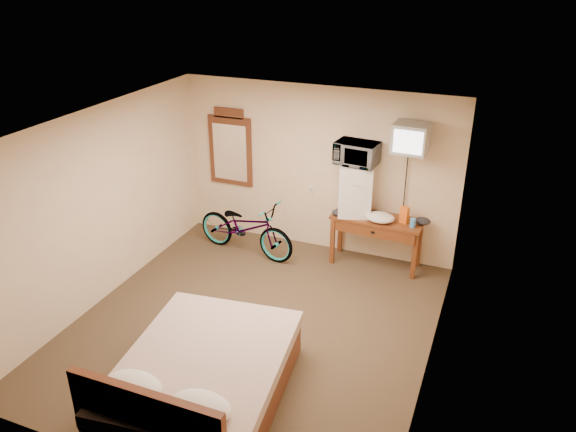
% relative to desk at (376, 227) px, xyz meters
% --- Properties ---
extents(room, '(4.60, 4.64, 2.50)m').
position_rel_desk_xyz_m(room, '(-1.01, -2.00, 0.63)').
color(room, '#3E311F').
rests_on(room, ground).
extents(desk, '(1.31, 0.55, 0.75)m').
position_rel_desk_xyz_m(desk, '(0.00, 0.00, 0.00)').
color(desk, brown).
rests_on(desk, floor).
extents(mini_fridge, '(0.57, 0.56, 0.75)m').
position_rel_desk_xyz_m(mini_fridge, '(-0.36, 0.06, 0.50)').
color(mini_fridge, white).
rests_on(mini_fridge, desk).
extents(microwave, '(0.62, 0.45, 0.32)m').
position_rel_desk_xyz_m(microwave, '(-0.36, 0.06, 1.03)').
color(microwave, white).
rests_on(microwave, mini_fridge).
extents(snack_bag, '(0.14, 0.11, 0.24)m').
position_rel_desk_xyz_m(snack_bag, '(0.37, 0.02, 0.25)').
color(snack_bag, orange).
rests_on(snack_bag, desk).
extents(blue_cup, '(0.07, 0.07, 0.13)m').
position_rel_desk_xyz_m(blue_cup, '(0.51, -0.08, 0.19)').
color(blue_cup, '#4499E7').
rests_on(blue_cup, desk).
extents(cloth_cream, '(0.41, 0.31, 0.13)m').
position_rel_desk_xyz_m(cloth_cream, '(0.06, -0.07, 0.19)').
color(cloth_cream, beige).
rests_on(cloth_cream, desk).
extents(cloth_dark_a, '(0.23, 0.17, 0.09)m').
position_rel_desk_xyz_m(cloth_dark_a, '(-0.52, -0.09, 0.17)').
color(cloth_dark_a, black).
rests_on(cloth_dark_a, desk).
extents(cloth_dark_b, '(0.21, 0.17, 0.10)m').
position_rel_desk_xyz_m(cloth_dark_b, '(0.63, 0.07, 0.17)').
color(cloth_dark_b, black).
rests_on(cloth_dark_b, desk).
extents(crt_television, '(0.47, 0.58, 0.39)m').
position_rel_desk_xyz_m(crt_television, '(0.36, 0.02, 1.34)').
color(crt_television, black).
rests_on(crt_television, room).
extents(wall_mirror, '(0.72, 0.04, 1.22)m').
position_rel_desk_xyz_m(wall_mirror, '(-2.43, 0.27, 0.79)').
color(wall_mirror, brown).
rests_on(wall_mirror, room).
extents(bicycle, '(1.70, 0.80, 0.86)m').
position_rel_desk_xyz_m(bicycle, '(-1.90, -0.34, -0.19)').
color(bicycle, black).
rests_on(bicycle, floor).
extents(bed, '(1.77, 2.20, 0.90)m').
position_rel_desk_xyz_m(bed, '(-0.93, -3.38, -0.33)').
color(bed, brown).
rests_on(bed, floor).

